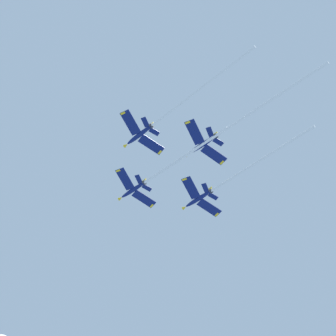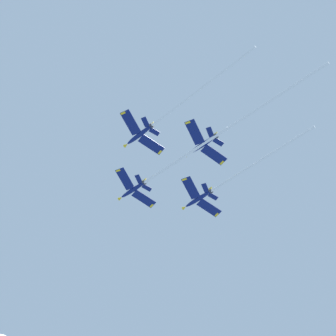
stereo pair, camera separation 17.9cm
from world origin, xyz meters
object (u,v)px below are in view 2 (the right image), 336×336
jet_lead (156,175)px  jet_left_wing (159,120)px  jet_right_wing (222,184)px  jet_slot (228,128)px

jet_lead → jet_left_wing: (-21.17, 4.31, -3.48)m
jet_left_wing → jet_right_wing: jet_left_wing is taller
jet_slot → jet_left_wing: bearing=79.1°
jet_right_wing → jet_slot: jet_right_wing is taller
jet_left_wing → jet_lead: bearing=-11.5°
jet_lead → jet_right_wing: jet_lead is taller
jet_left_wing → jet_right_wing: (17.02, -27.60, -0.27)m
jet_left_wing → jet_slot: 23.32m
jet_lead → jet_left_wing: jet_lead is taller
jet_lead → jet_slot: 32.22m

